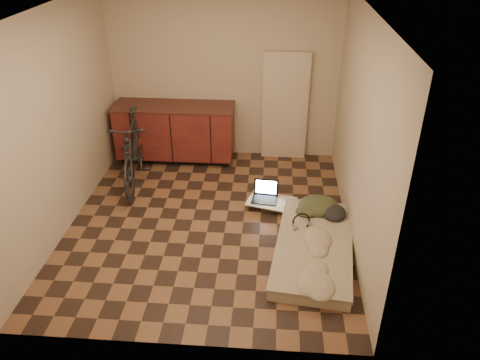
# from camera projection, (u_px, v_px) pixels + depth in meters

# --- Properties ---
(room_shell) EXTENTS (3.50, 4.00, 2.60)m
(room_shell) POSITION_uv_depth(u_px,v_px,m) (206.00, 128.00, 5.39)
(room_shell) COLOR brown
(room_shell) RESTS_ON ground
(cabinets) EXTENTS (1.84, 0.62, 0.91)m
(cabinets) POSITION_uv_depth(u_px,v_px,m) (175.00, 132.00, 7.32)
(cabinets) COLOR black
(cabinets) RESTS_ON ground
(appliance_panel) EXTENTS (0.70, 0.10, 1.70)m
(appliance_panel) POSITION_uv_depth(u_px,v_px,m) (285.00, 107.00, 7.23)
(appliance_panel) COLOR beige
(appliance_panel) RESTS_ON ground
(bicycle) EXTENTS (0.76, 1.84, 1.15)m
(bicycle) POSITION_uv_depth(u_px,v_px,m) (133.00, 146.00, 6.64)
(bicycle) COLOR black
(bicycle) RESTS_ON ground
(futon) EXTENTS (1.07, 1.88, 0.15)m
(futon) POSITION_uv_depth(u_px,v_px,m) (314.00, 247.00, 5.43)
(futon) COLOR beige
(futon) RESTS_ON ground
(clothing_pile) EXTENTS (0.61, 0.53, 0.22)m
(clothing_pile) POSITION_uv_depth(u_px,v_px,m) (323.00, 203.00, 5.90)
(clothing_pile) COLOR #393E24
(clothing_pile) RESTS_ON futon
(headphones) EXTENTS (0.31, 0.30, 0.17)m
(headphones) POSITION_uv_depth(u_px,v_px,m) (301.00, 221.00, 5.61)
(headphones) COLOR black
(headphones) RESTS_ON futon
(lap_desk) EXTENTS (0.70, 0.55, 0.10)m
(lap_desk) POSITION_uv_depth(u_px,v_px,m) (271.00, 202.00, 6.26)
(lap_desk) COLOR brown
(lap_desk) RESTS_ON ground
(laptop) EXTENTS (0.36, 0.33, 0.23)m
(laptop) POSITION_uv_depth(u_px,v_px,m) (265.00, 195.00, 6.29)
(laptop) COLOR black
(laptop) RESTS_ON lap_desk
(mouse) EXTENTS (0.06, 0.10, 0.03)m
(mouse) POSITION_uv_depth(u_px,v_px,m) (286.00, 203.00, 6.17)
(mouse) COLOR white
(mouse) RESTS_ON lap_desk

